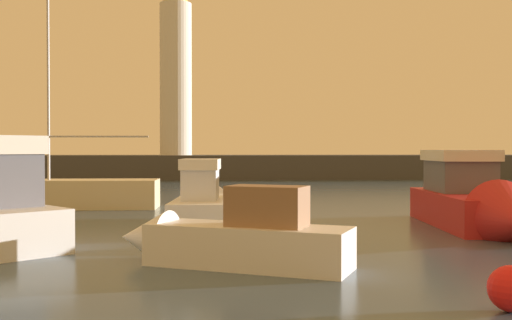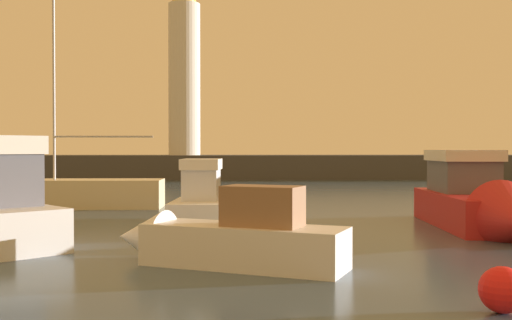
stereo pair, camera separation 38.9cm
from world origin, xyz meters
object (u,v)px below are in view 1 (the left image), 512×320
Objects in this scene: motorboat_0 at (477,203)px; sailboat_moored at (67,193)px; motorboat_3 at (224,239)px; motorboat_5 at (204,205)px; lighthouse at (176,68)px; mooring_buoy at (511,289)px.

sailboat_moored is at bearing 151.21° from motorboat_0.
motorboat_5 reaches higher than motorboat_3.
lighthouse is at bearing 95.43° from motorboat_5.
motorboat_3 is (3.84, -41.49, -9.30)m from lighthouse.
motorboat_5 is (-0.62, 7.55, 0.09)m from motorboat_3.
lighthouse is 1.97× the size of motorboat_0.
motorboat_5 is at bearing 114.04° from mooring_buoy.
lighthouse is at bearing 100.56° from mooring_buoy.
lighthouse reaches higher than motorboat_3.
motorboat_0 reaches higher than motorboat_3.
motorboat_0 is at bearing -70.88° from lighthouse.
motorboat_3 is 15.98m from sailboat_moored.
sailboat_moored is at bearing -96.62° from lighthouse.
mooring_buoy is (-3.80, -10.25, -0.51)m from motorboat_0.
motorboat_0 is 17.69m from sailboat_moored.
motorboat_0 is at bearing 34.53° from motorboat_3.
motorboat_5 is (3.23, -33.94, -9.21)m from lighthouse.
motorboat_5 is 13.09m from mooring_buoy.
lighthouse reaches higher than mooring_buoy.
sailboat_moored is at bearing 133.05° from motorboat_5.
lighthouse is 47.65m from mooring_buoy.
sailboat_moored is 15.79× the size of mooring_buoy.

